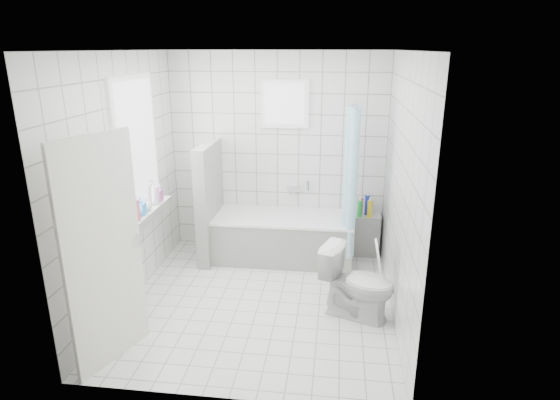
# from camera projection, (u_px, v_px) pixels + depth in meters

# --- Properties ---
(ground) EXTENTS (3.00, 3.00, 0.00)m
(ground) POSITION_uv_depth(u_px,v_px,m) (260.00, 301.00, 5.09)
(ground) COLOR white
(ground) RESTS_ON ground
(ceiling) EXTENTS (3.00, 3.00, 0.00)m
(ceiling) POSITION_uv_depth(u_px,v_px,m) (256.00, 50.00, 4.28)
(ceiling) COLOR white
(ceiling) RESTS_ON ground
(wall_back) EXTENTS (2.80, 0.02, 2.60)m
(wall_back) POSITION_uv_depth(u_px,v_px,m) (277.00, 154.00, 6.10)
(wall_back) COLOR white
(wall_back) RESTS_ON ground
(wall_front) EXTENTS (2.80, 0.02, 2.60)m
(wall_front) POSITION_uv_depth(u_px,v_px,m) (222.00, 247.00, 3.27)
(wall_front) COLOR white
(wall_front) RESTS_ON ground
(wall_left) EXTENTS (0.02, 3.00, 2.60)m
(wall_left) POSITION_uv_depth(u_px,v_px,m) (125.00, 182.00, 4.85)
(wall_left) COLOR white
(wall_left) RESTS_ON ground
(wall_right) EXTENTS (0.02, 3.00, 2.60)m
(wall_right) POSITION_uv_depth(u_px,v_px,m) (401.00, 191.00, 4.52)
(wall_right) COLOR white
(wall_right) RESTS_ON ground
(window_left) EXTENTS (0.01, 0.90, 1.40)m
(window_left) POSITION_uv_depth(u_px,v_px,m) (138.00, 148.00, 5.03)
(window_left) COLOR white
(window_left) RESTS_ON wall_left
(window_back) EXTENTS (0.50, 0.01, 0.50)m
(window_back) POSITION_uv_depth(u_px,v_px,m) (285.00, 104.00, 5.84)
(window_back) COLOR white
(window_back) RESTS_ON wall_back
(window_sill) EXTENTS (0.18, 1.02, 0.08)m
(window_sill) POSITION_uv_depth(u_px,v_px,m) (148.00, 212.00, 5.26)
(window_sill) COLOR white
(window_sill) RESTS_ON wall_left
(door) EXTENTS (0.31, 0.77, 2.00)m
(door) POSITION_uv_depth(u_px,v_px,m) (104.00, 254.00, 3.87)
(door) COLOR silver
(door) RESTS_ON ground
(bathtub) EXTENTS (1.76, 0.77, 0.58)m
(bathtub) POSITION_uv_depth(u_px,v_px,m) (284.00, 237.00, 6.04)
(bathtub) COLOR white
(bathtub) RESTS_ON ground
(partition_wall) EXTENTS (0.15, 0.85, 1.50)m
(partition_wall) POSITION_uv_depth(u_px,v_px,m) (210.00, 202.00, 5.96)
(partition_wall) COLOR white
(partition_wall) RESTS_ON ground
(tiled_ledge) EXTENTS (0.40, 0.24, 0.55)m
(tiled_ledge) POSITION_uv_depth(u_px,v_px,m) (364.00, 235.00, 6.17)
(tiled_ledge) COLOR white
(tiled_ledge) RESTS_ON ground
(toilet) EXTENTS (0.83, 0.64, 0.74)m
(toilet) POSITION_uv_depth(u_px,v_px,m) (358.00, 283.00, 4.70)
(toilet) COLOR white
(toilet) RESTS_ON ground
(curtain_rod) EXTENTS (0.02, 0.80, 0.02)m
(curtain_rod) POSITION_uv_depth(u_px,v_px,m) (354.00, 104.00, 5.39)
(curtain_rod) COLOR silver
(curtain_rod) RESTS_ON wall_back
(shower_curtain) EXTENTS (0.14, 0.48, 1.78)m
(shower_curtain) POSITION_uv_depth(u_px,v_px,m) (351.00, 182.00, 5.55)
(shower_curtain) COLOR #49B3D8
(shower_curtain) RESTS_ON curtain_rod
(tub_faucet) EXTENTS (0.18, 0.06, 0.06)m
(tub_faucet) POSITION_uv_depth(u_px,v_px,m) (294.00, 189.00, 6.17)
(tub_faucet) COLOR silver
(tub_faucet) RESTS_ON wall_back
(sill_bottles) EXTENTS (0.15, 0.78, 0.32)m
(sill_bottles) POSITION_uv_depth(u_px,v_px,m) (145.00, 200.00, 5.13)
(sill_bottles) COLOR #DA546A
(sill_bottles) RESTS_ON window_sill
(ledge_bottles) EXTENTS (0.19, 0.16, 0.26)m
(ledge_bottles) POSITION_uv_depth(u_px,v_px,m) (364.00, 207.00, 6.02)
(ledge_bottles) COLOR #1626B5
(ledge_bottles) RESTS_ON tiled_ledge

